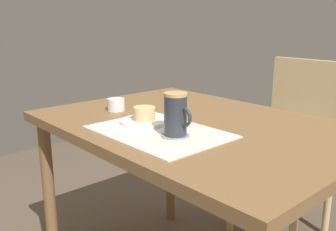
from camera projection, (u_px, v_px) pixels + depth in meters
name	position (u px, v px, depth m)	size (l,w,h in m)	color
dining_table	(195.00, 143.00, 1.38)	(1.15, 0.81, 0.75)	brown
wooden_chair	(292.00, 143.00, 1.93)	(0.43, 0.43, 0.91)	#D1B27F
placemat	(159.00, 132.00, 1.24)	(0.44, 0.32, 0.00)	silver
pastry_plate	(144.00, 121.00, 1.33)	(0.17, 0.17, 0.01)	white
pastry	(144.00, 113.00, 1.32)	(0.08, 0.08, 0.05)	#E5BC7F
coffee_coaster	(175.00, 135.00, 1.18)	(0.09, 0.09, 0.01)	#99999E
coffee_mug	(176.00, 114.00, 1.16)	(0.11, 0.07, 0.14)	#2D333D
sugar_bowl	(116.00, 105.00, 1.52)	(0.07, 0.07, 0.05)	white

